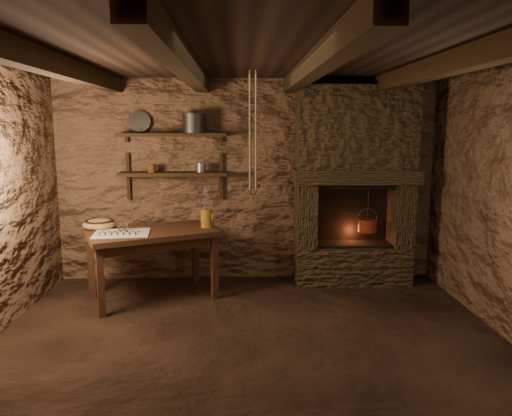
{
  "coord_description": "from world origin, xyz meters",
  "views": [
    {
      "loc": [
        -0.09,
        -3.96,
        1.85
      ],
      "look_at": [
        0.08,
        0.9,
        1.05
      ],
      "focal_mm": 35.0,
      "sensor_mm": 36.0,
      "label": 1
    }
  ],
  "objects_px": {
    "stoneware_jug": "(207,210)",
    "iron_stockpot": "(194,124)",
    "work_table": "(152,262)",
    "red_pot": "(367,225)",
    "wooden_bowl": "(99,225)"
  },
  "relations": [
    {
      "from": "stoneware_jug",
      "to": "iron_stockpot",
      "type": "bearing_deg",
      "value": 132.88
    },
    {
      "from": "work_table",
      "to": "stoneware_jug",
      "type": "relative_size",
      "value": 3.29
    },
    {
      "from": "work_table",
      "to": "iron_stockpot",
      "type": "height_order",
      "value": "iron_stockpot"
    },
    {
      "from": "work_table",
      "to": "stoneware_jug",
      "type": "xyz_separation_m",
      "value": [
        0.58,
        0.15,
        0.54
      ]
    },
    {
      "from": "iron_stockpot",
      "to": "stoneware_jug",
      "type": "bearing_deg",
      "value": -70.23
    },
    {
      "from": "iron_stockpot",
      "to": "red_pot",
      "type": "bearing_deg",
      "value": -3.42
    },
    {
      "from": "stoneware_jug",
      "to": "iron_stockpot",
      "type": "relative_size",
      "value": 1.72
    },
    {
      "from": "stoneware_jug",
      "to": "wooden_bowl",
      "type": "xyz_separation_m",
      "value": [
        -1.16,
        -0.02,
        -0.15
      ]
    },
    {
      "from": "wooden_bowl",
      "to": "red_pot",
      "type": "relative_size",
      "value": 0.66
    },
    {
      "from": "wooden_bowl",
      "to": "stoneware_jug",
      "type": "bearing_deg",
      "value": 1.08
    },
    {
      "from": "stoneware_jug",
      "to": "red_pot",
      "type": "bearing_deg",
      "value": 32.55
    },
    {
      "from": "iron_stockpot",
      "to": "red_pot",
      "type": "relative_size",
      "value": 0.49
    },
    {
      "from": "wooden_bowl",
      "to": "iron_stockpot",
      "type": "height_order",
      "value": "iron_stockpot"
    },
    {
      "from": "work_table",
      "to": "stoneware_jug",
      "type": "distance_m",
      "value": 0.81
    },
    {
      "from": "work_table",
      "to": "stoneware_jug",
      "type": "height_order",
      "value": "stoneware_jug"
    }
  ]
}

